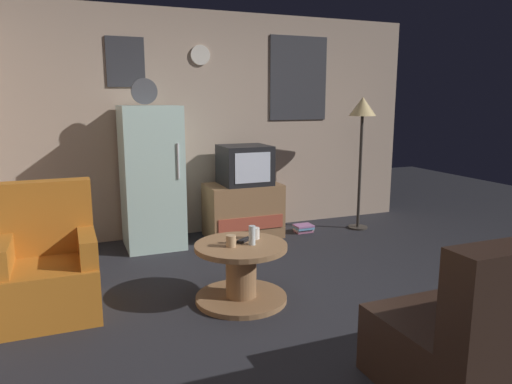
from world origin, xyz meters
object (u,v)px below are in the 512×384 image
(fridge, at_px, (152,177))
(mug_ceramic_white, at_px, (255,233))
(coffee_table, at_px, (241,272))
(armchair, at_px, (48,268))
(crt_tv, at_px, (245,165))
(remote_control, at_px, (244,240))
(wine_glass, at_px, (252,235))
(book_stack, at_px, (304,228))
(standing_lamp, at_px, (362,117))
(mug_ceramic_tan, at_px, (231,241))
(tv_stand, at_px, (243,210))

(fridge, bearing_deg, mug_ceramic_white, -71.66)
(coffee_table, relative_size, armchair, 0.75)
(crt_tv, xyz_separation_m, armchair, (-2.05, -1.33, -0.50))
(remote_control, bearing_deg, mug_ceramic_white, -12.89)
(wine_glass, relative_size, book_stack, 0.68)
(coffee_table, distance_m, mug_ceramic_white, 0.33)
(remote_control, xyz_separation_m, book_stack, (1.32, 1.51, -0.43))
(standing_lamp, xyz_separation_m, mug_ceramic_white, (-1.92, -1.39, -0.85))
(fridge, bearing_deg, wine_glass, -75.46)
(mug_ceramic_tan, height_order, remote_control, mug_ceramic_tan)
(standing_lamp, relative_size, mug_ceramic_tan, 17.67)
(armchair, height_order, book_stack, armchair)
(mug_ceramic_white, bearing_deg, book_stack, 50.40)
(standing_lamp, bearing_deg, fridge, 174.93)
(crt_tv, distance_m, mug_ceramic_white, 1.70)
(crt_tv, relative_size, book_stack, 2.46)
(coffee_table, distance_m, mug_ceramic_tan, 0.29)
(coffee_table, height_order, mug_ceramic_white, mug_ceramic_white)
(tv_stand, bearing_deg, fridge, 178.96)
(standing_lamp, bearing_deg, book_stack, 173.16)
(fridge, xyz_separation_m, mug_ceramic_white, (0.53, -1.61, -0.25))
(wine_glass, bearing_deg, mug_ceramic_tan, 175.70)
(coffee_table, bearing_deg, crt_tv, 68.36)
(crt_tv, xyz_separation_m, book_stack, (0.70, -0.11, -0.78))
(fridge, distance_m, mug_ceramic_tan, 1.77)
(crt_tv, bearing_deg, coffee_table, -111.64)
(wine_glass, bearing_deg, fridge, 104.54)
(wine_glass, bearing_deg, remote_control, 104.06)
(mug_ceramic_tan, bearing_deg, wine_glass, -4.30)
(armchair, bearing_deg, coffee_table, -14.03)
(tv_stand, relative_size, wine_glass, 5.60)
(tv_stand, distance_m, armchair, 2.43)
(mug_ceramic_white, relative_size, mug_ceramic_tan, 1.00)
(tv_stand, distance_m, standing_lamp, 1.79)
(mug_ceramic_white, relative_size, book_stack, 0.41)
(fridge, height_order, standing_lamp, fridge)
(crt_tv, distance_m, armchair, 2.50)
(mug_ceramic_white, bearing_deg, wine_glass, -119.25)
(standing_lamp, distance_m, mug_ceramic_tan, 2.78)
(wine_glass, bearing_deg, tv_stand, 71.80)
(tv_stand, bearing_deg, armchair, -146.67)
(wine_glass, distance_m, book_stack, 2.13)
(crt_tv, bearing_deg, remote_control, -110.77)
(standing_lamp, bearing_deg, crt_tv, 172.00)
(crt_tv, height_order, remote_control, crt_tv)
(wine_glass, xyz_separation_m, mug_ceramic_tan, (-0.17, 0.01, -0.03))
(fridge, height_order, book_stack, fridge)
(tv_stand, xyz_separation_m, remote_control, (-0.59, -1.63, 0.17))
(coffee_table, bearing_deg, wine_glass, -32.40)
(standing_lamp, relative_size, book_stack, 7.24)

